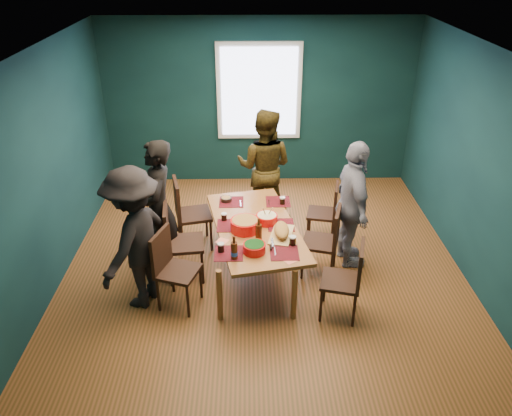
% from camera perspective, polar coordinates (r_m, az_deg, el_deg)
% --- Properties ---
extents(room, '(5.01, 5.01, 2.71)m').
position_cam_1_polar(room, '(6.14, 0.84, 6.04)').
color(room, '#99532C').
rests_on(room, ground).
extents(dining_table, '(1.27, 1.98, 0.70)m').
position_cam_1_polar(dining_table, '(5.99, -0.05, -2.54)').
color(dining_table, '#A46331').
rests_on(dining_table, floor).
extents(chair_left_far, '(0.54, 0.54, 0.99)m').
position_cam_1_polar(chair_left_far, '(6.62, -7.99, -0.11)').
color(chair_left_far, black).
rests_on(chair_left_far, floor).
extents(chair_left_mid, '(0.49, 0.49, 0.98)m').
position_cam_1_polar(chair_left_mid, '(6.04, -9.06, -3.33)').
color(chair_left_mid, black).
rests_on(chair_left_mid, floor).
extents(chair_left_near, '(0.53, 0.53, 0.93)m').
position_cam_1_polar(chair_left_near, '(5.64, -9.75, -6.27)').
color(chair_left_near, black).
rests_on(chair_left_near, floor).
extents(chair_right_far, '(0.46, 0.46, 0.85)m').
position_cam_1_polar(chair_right_far, '(6.81, 8.23, -0.08)').
color(chair_right_far, black).
rests_on(chair_right_far, floor).
extents(chair_right_mid, '(0.51, 0.51, 0.92)m').
position_cam_1_polar(chair_right_mid, '(6.10, 8.19, -3.30)').
color(chair_right_mid, black).
rests_on(chair_right_mid, floor).
extents(chair_right_near, '(0.51, 0.51, 0.92)m').
position_cam_1_polar(chair_right_near, '(5.48, 10.63, -7.59)').
color(chair_right_near, black).
rests_on(chair_right_near, floor).
extents(person_far_left, '(0.46, 0.65, 1.71)m').
position_cam_1_polar(person_far_left, '(6.11, -11.04, 0.01)').
color(person_far_left, black).
rests_on(person_far_left, floor).
extents(person_back, '(0.97, 0.84, 1.69)m').
position_cam_1_polar(person_back, '(7.12, 0.96, 4.72)').
color(person_back, black).
rests_on(person_back, floor).
extents(person_right, '(0.50, 1.01, 1.66)m').
position_cam_1_polar(person_right, '(6.23, 10.99, 0.28)').
color(person_right, silver).
rests_on(person_right, floor).
extents(person_near_left, '(1.00, 1.24, 1.68)m').
position_cam_1_polar(person_near_left, '(5.59, -13.66, -3.45)').
color(person_near_left, black).
rests_on(person_near_left, floor).
extents(bowl_salad, '(0.34, 0.34, 0.14)m').
position_cam_1_polar(bowl_salad, '(5.82, -1.27, -1.91)').
color(bowl_salad, red).
rests_on(bowl_salad, dining_table).
extents(bowl_dumpling, '(0.26, 0.26, 0.24)m').
position_cam_1_polar(bowl_dumpling, '(5.98, 1.24, -1.18)').
color(bowl_dumpling, red).
rests_on(bowl_dumpling, dining_table).
extents(bowl_herbs, '(0.25, 0.25, 0.11)m').
position_cam_1_polar(bowl_herbs, '(5.44, -0.20, -4.55)').
color(bowl_herbs, red).
rests_on(bowl_herbs, dining_table).
extents(cutting_board, '(0.34, 0.60, 0.13)m').
position_cam_1_polar(cutting_board, '(5.73, 2.92, -2.66)').
color(cutting_board, tan).
rests_on(cutting_board, dining_table).
extents(small_bowl, '(0.14, 0.14, 0.06)m').
position_cam_1_polar(small_bowl, '(6.49, -3.43, 1.02)').
color(small_bowl, black).
rests_on(small_bowl, dining_table).
extents(beer_bottle_a, '(0.08, 0.08, 0.28)m').
position_cam_1_polar(beer_bottle_a, '(5.31, -2.51, -4.90)').
color(beer_bottle_a, '#401C0B').
rests_on(beer_bottle_a, dining_table).
extents(beer_bottle_b, '(0.07, 0.07, 0.28)m').
position_cam_1_polar(beer_bottle_b, '(5.61, 0.31, -2.75)').
color(beer_bottle_b, '#401C0B').
rests_on(beer_bottle_b, dining_table).
extents(cola_glass_a, '(0.08, 0.08, 0.11)m').
position_cam_1_polar(cola_glass_a, '(5.46, -4.03, -4.49)').
color(cola_glass_a, black).
rests_on(cola_glass_a, dining_table).
extents(cola_glass_b, '(0.08, 0.08, 0.11)m').
position_cam_1_polar(cola_glass_b, '(5.57, 4.21, -3.70)').
color(cola_glass_b, black).
rests_on(cola_glass_b, dining_table).
extents(cola_glass_c, '(0.07, 0.07, 0.10)m').
position_cam_1_polar(cola_glass_c, '(6.41, 3.03, 0.89)').
color(cola_glass_c, black).
rests_on(cola_glass_c, dining_table).
extents(cola_glass_d, '(0.07, 0.07, 0.10)m').
position_cam_1_polar(cola_glass_d, '(6.04, -3.67, -0.98)').
color(cola_glass_d, black).
rests_on(cola_glass_d, dining_table).
extents(napkin_a, '(0.13, 0.13, 0.00)m').
position_cam_1_polar(napkin_a, '(6.03, 3.08, -1.58)').
color(napkin_a, '#F78268').
rests_on(napkin_a, dining_table).
extents(napkin_b, '(0.17, 0.17, 0.00)m').
position_cam_1_polar(napkin_b, '(5.66, -3.87, -3.81)').
color(napkin_b, '#F78268').
rests_on(napkin_b, dining_table).
extents(napkin_c, '(0.18, 0.18, 0.00)m').
position_cam_1_polar(napkin_c, '(5.35, 3.88, -5.97)').
color(napkin_c, '#F78268').
rests_on(napkin_c, dining_table).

